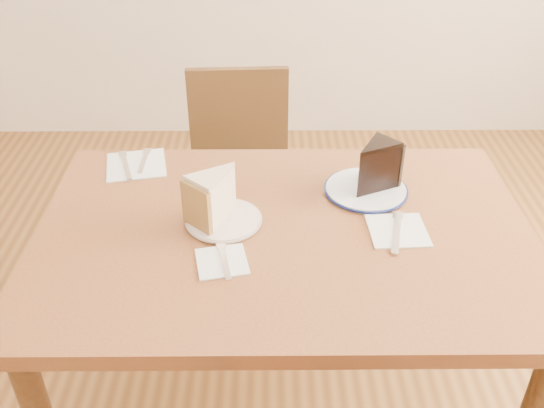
{
  "coord_description": "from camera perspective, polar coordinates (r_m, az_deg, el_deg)",
  "views": [
    {
      "loc": [
        -0.04,
        -1.18,
        1.61
      ],
      "look_at": [
        -0.03,
        0.03,
        0.8
      ],
      "focal_mm": 40.0,
      "sensor_mm": 36.0,
      "label": 1
    }
  ],
  "objects": [
    {
      "name": "table",
      "position": [
        1.52,
        1.15,
        -5.37
      ],
      "size": [
        1.2,
        0.8,
        0.75
      ],
      "color": "#512B16",
      "rests_on": "ground"
    },
    {
      "name": "chair_far",
      "position": [
        2.17,
        -2.98,
        2.09
      ],
      "size": [
        0.44,
        0.44,
        0.85
      ],
      "rotation": [
        0.0,
        0.0,
        3.19
      ],
      "color": "#311E0E",
      "rests_on": "ground"
    },
    {
      "name": "plate_cream",
      "position": [
        1.49,
        -4.56,
        -1.52
      ],
      "size": [
        0.18,
        0.18,
        0.01
      ],
      "primitive_type": "cylinder",
      "color": "silver",
      "rests_on": "table"
    },
    {
      "name": "plate_navy",
      "position": [
        1.62,
        8.82,
        1.33
      ],
      "size": [
        0.21,
        0.21,
        0.01
      ],
      "primitive_type": "cylinder",
      "color": "white",
      "rests_on": "table"
    },
    {
      "name": "carrot_cake",
      "position": [
        1.46,
        -5.19,
        0.74
      ],
      "size": [
        0.15,
        0.15,
        0.11
      ],
      "primitive_type": null,
      "rotation": [
        0.0,
        0.0,
        -0.74
      ],
      "color": "#F6E7CB",
      "rests_on": "plate_cream"
    },
    {
      "name": "chocolate_cake",
      "position": [
        1.58,
        9.48,
        3.21
      ],
      "size": [
        0.15,
        0.14,
        0.12
      ],
      "primitive_type": null,
      "rotation": [
        0.0,
        0.0,
        2.33
      ],
      "color": "black",
      "rests_on": "plate_navy"
    },
    {
      "name": "napkin_cream",
      "position": [
        1.37,
        -4.73,
        -5.42
      ],
      "size": [
        0.13,
        0.13,
        0.0
      ],
      "primitive_type": "cube",
      "rotation": [
        0.0,
        0.0,
        0.2
      ],
      "color": "white",
      "rests_on": "table"
    },
    {
      "name": "napkin_navy",
      "position": [
        1.48,
        11.75,
        -2.46
      ],
      "size": [
        0.14,
        0.14,
        0.0
      ],
      "primitive_type": "cube",
      "rotation": [
        0.0,
        0.0,
        0.05
      ],
      "color": "white",
      "rests_on": "table"
    },
    {
      "name": "napkin_spare",
      "position": [
        1.76,
        -12.66,
        3.61
      ],
      "size": [
        0.19,
        0.19,
        0.0
      ],
      "primitive_type": "cube",
      "rotation": [
        0.0,
        0.0,
        0.2
      ],
      "color": "white",
      "rests_on": "table"
    },
    {
      "name": "fork_cream",
      "position": [
        1.36,
        -4.51,
        -5.27
      ],
      "size": [
        0.04,
        0.14,
        0.0
      ],
      "primitive_type": "cube",
      "rotation": [
        0.0,
        0.0,
        0.19
      ],
      "color": "silver",
      "rests_on": "napkin_cream"
    },
    {
      "name": "knife_navy",
      "position": [
        1.47,
        11.66,
        -2.63
      ],
      "size": [
        0.05,
        0.17,
        0.0
      ],
      "primitive_type": "cube",
      "rotation": [
        0.0,
        0.0,
        -0.23
      ],
      "color": "silver",
      "rests_on": "napkin_navy"
    },
    {
      "name": "fork_spare",
      "position": [
        1.77,
        -11.98,
        3.98
      ],
      "size": [
        0.01,
        0.14,
        0.0
      ],
      "primitive_type": "cube",
      "rotation": [
        0.0,
        0.0,
        0.0
      ],
      "color": "silver",
      "rests_on": "napkin_spare"
    },
    {
      "name": "knife_spare",
      "position": [
        1.76,
        -13.6,
        3.56
      ],
      "size": [
        0.06,
        0.16,
        0.0
      ],
      "primitive_type": "cube",
      "rotation": [
        0.0,
        0.0,
        0.32
      ],
      "color": "silver",
      "rests_on": "napkin_spare"
    }
  ]
}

